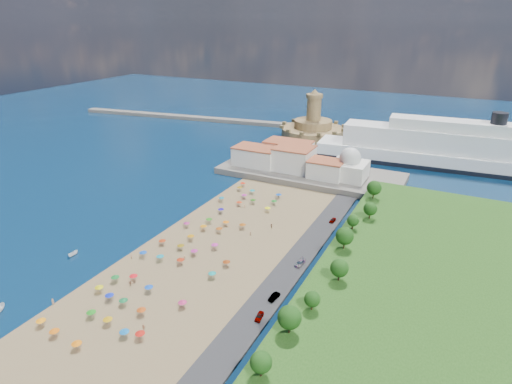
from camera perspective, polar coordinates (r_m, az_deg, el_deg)
The scene contains 13 objects.
ground at distance 159.04m, azimuth -5.37°, elevation -5.49°, with size 700.00×700.00×0.00m, color #071938.
terrace at distance 215.09m, azimuth 7.20°, elevation 2.47°, with size 90.00×36.00×3.00m, color #59544C.
jetty at distance 253.61m, azimuth 5.23°, elevation 5.58°, with size 18.00×70.00×2.40m, color #59544C.
breakwater at distance 337.02m, azimuth -7.66°, elevation 9.71°, with size 200.00×7.00×2.60m, color #59544C.
waterfront_buildings at distance 217.99m, azimuth 4.11°, elevation 4.64°, with size 57.00×29.00×11.00m.
domed_building at distance 205.49m, azimuth 12.36°, elevation 3.37°, with size 16.00×16.00×15.00m.
fortress at distance 279.34m, azimuth 7.59°, elevation 8.22°, with size 40.00×40.00×32.40m.
cruise_ship at distance 246.43m, azimuth 24.67°, elevation 5.02°, with size 141.49×30.97×30.66m.
beach_parasols at distance 148.61m, azimuth -8.68°, elevation -6.85°, with size 30.70×113.59×2.20m.
beachgoers at distance 153.74m, azimuth -6.31°, elevation -6.10°, with size 36.15×97.71×1.88m.
moored_boats at distance 147.18m, azimuth -26.72°, elevation -10.19°, with size 7.95×32.90×1.48m.
parked_cars at distance 135.73m, azimuth 5.33°, elevation -10.11°, with size 2.48×67.98×1.44m.
hillside_trees at distance 133.19m, azimuth 11.36°, elevation -6.84°, with size 9.82×108.42×7.45m.
Camera 1 is at (76.14, -118.36, 74.08)m, focal length 30.00 mm.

